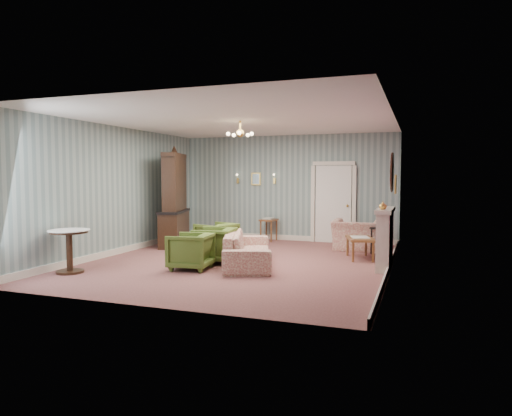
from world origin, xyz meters
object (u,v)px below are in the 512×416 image
at_px(olive_chair_b, 214,243).
at_px(pedestal_table, 69,251).
at_px(olive_chair_a, 191,249).
at_px(sofa_chintz, 248,243).
at_px(fireplace, 385,238).
at_px(wingback_chair, 357,230).
at_px(olive_chair_c, 216,237).
at_px(coffee_table, 360,248).
at_px(side_table_black, 380,240).
at_px(dresser, 174,197).

bearing_deg(olive_chair_b, pedestal_table, -54.80).
bearing_deg(olive_chair_a, olive_chair_b, 163.93).
relative_size(sofa_chintz, fireplace, 1.61).
bearing_deg(olive_chair_a, fireplace, 105.88).
bearing_deg(wingback_chair, olive_chair_c, 28.20).
bearing_deg(fireplace, olive_chair_b, -169.20).
distance_m(wingback_chair, coffee_table, 1.23).
bearing_deg(olive_chair_a, wingback_chair, 135.28).
relative_size(coffee_table, side_table_black, 1.48).
bearing_deg(sofa_chintz, side_table_black, -66.44).
bearing_deg(pedestal_table, side_table_black, 37.94).
bearing_deg(dresser, pedestal_table, -108.44).
height_order(sofa_chintz, pedestal_table, sofa_chintz).
relative_size(olive_chair_a, sofa_chintz, 0.34).
relative_size(coffee_table, pedestal_table, 1.14).
relative_size(olive_chair_c, pedestal_table, 0.98).
bearing_deg(dresser, olive_chair_b, -58.43).
relative_size(dresser, pedestal_table, 3.10).
height_order(olive_chair_c, fireplace, fireplace).
height_order(wingback_chair, pedestal_table, wingback_chair).
bearing_deg(side_table_black, pedestal_table, -142.06).
distance_m(sofa_chintz, pedestal_table, 3.34).
bearing_deg(fireplace, side_table_black, 97.58).
relative_size(olive_chair_c, side_table_black, 1.27).
distance_m(olive_chair_a, dresser, 3.24).
relative_size(fireplace, side_table_black, 2.25).
distance_m(side_table_black, pedestal_table, 6.59).
height_order(olive_chair_b, fireplace, fireplace).
distance_m(olive_chair_b, olive_chair_c, 1.08).
height_order(olive_chair_b, dresser, dresser).
bearing_deg(coffee_table, wingback_chair, 100.55).
height_order(sofa_chintz, fireplace, fireplace).
xyz_separation_m(wingback_chair, side_table_black, (0.58, -0.40, -0.18)).
height_order(olive_chair_a, wingback_chair, wingback_chair).
bearing_deg(dresser, olive_chair_a, -70.98).
relative_size(fireplace, pedestal_table, 1.74).
distance_m(wingback_chair, pedestal_table, 6.41).
distance_m(fireplace, pedestal_table, 5.95).
bearing_deg(olive_chair_c, side_table_black, 128.56).
bearing_deg(olive_chair_a, sofa_chintz, 124.29).
xyz_separation_m(sofa_chintz, wingback_chair, (1.80, 2.65, 0.05)).
bearing_deg(dresser, wingback_chair, -5.45).
bearing_deg(olive_chair_c, dresser, -96.54).
xyz_separation_m(coffee_table, side_table_black, (0.36, 0.78, 0.08)).
xyz_separation_m(dresser, pedestal_table, (-0.13, -3.59, -0.84)).
distance_m(olive_chair_b, side_table_black, 3.84).
bearing_deg(olive_chair_b, olive_chair_c, -163.94).
height_order(dresser, pedestal_table, dresser).
bearing_deg(sofa_chintz, dresser, 36.56).
height_order(wingback_chair, coffee_table, wingback_chair).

